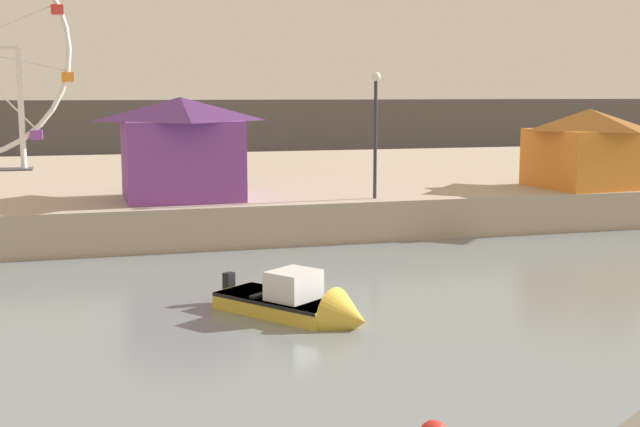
# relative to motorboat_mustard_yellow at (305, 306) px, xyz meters

# --- Properties ---
(quay_promenade) EXTENTS (110.00, 24.08, 1.37)m
(quay_promenade) POSITION_rel_motorboat_mustard_yellow_xyz_m (-1.90, 20.39, 0.39)
(quay_promenade) COLOR tan
(quay_promenade) RESTS_ON ground_plane
(distant_town_skyline) EXTENTS (140.00, 3.00, 4.40)m
(distant_town_skyline) POSITION_rel_motorboat_mustard_yellow_xyz_m (-1.90, 47.91, 1.90)
(distant_town_skyline) COLOR #564C47
(distant_town_skyline) RESTS_ON ground_plane
(motorboat_mustard_yellow) EXTENTS (3.32, 3.85, 1.47)m
(motorboat_mustard_yellow) POSITION_rel_motorboat_mustard_yellow_xyz_m (0.00, 0.00, 0.00)
(motorboat_mustard_yellow) COLOR gold
(motorboat_mustard_yellow) RESTS_ON ground_plane
(carnival_booth_orange_canopy) EXTENTS (4.35, 4.23, 2.98)m
(carnival_booth_orange_canopy) POSITION_rel_motorboat_mustard_yellow_xyz_m (13.86, 10.30, 2.63)
(carnival_booth_orange_canopy) COLOR orange
(carnival_booth_orange_canopy) RESTS_ON quay_promenade
(carnival_booth_purple_stall) EXTENTS (4.26, 3.93, 3.44)m
(carnival_booth_purple_stall) POSITION_rel_motorboat_mustard_yellow_xyz_m (-1.46, 10.98, 2.86)
(carnival_booth_purple_stall) COLOR purple
(carnival_booth_purple_stall) RESTS_ON quay_promenade
(promenade_lamp_near) EXTENTS (0.32, 0.32, 4.28)m
(promenade_lamp_near) POSITION_rel_motorboat_mustard_yellow_xyz_m (4.89, 9.28, 3.84)
(promenade_lamp_near) COLOR #2D2D33
(promenade_lamp_near) RESTS_ON quay_promenade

